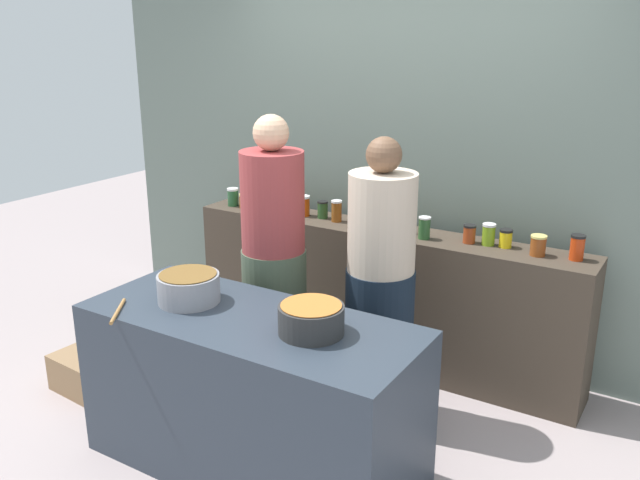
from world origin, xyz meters
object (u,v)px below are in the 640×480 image
preserve_jar_6 (363,216)px  preserve_jar_1 (244,201)px  preserve_jar_15 (577,247)px  preserve_jar_8 (392,217)px  preserve_jar_10 (424,228)px  preserve_jar_14 (538,245)px  preserve_jar_12 (489,234)px  cook_with_tongs (274,277)px  preserve_jar_0 (233,197)px  preserve_jar_9 (402,225)px  preserve_jar_11 (469,234)px  wooden_spoon (118,311)px  cooking_pot_left (189,288)px  cooking_pot_center (311,319)px  preserve_jar_5 (337,211)px  preserve_jar_13 (506,238)px  cook_in_cap (380,297)px  bread_crate (89,371)px  preserve_jar_7 (371,218)px  preserve_jar_4 (323,210)px  preserve_jar_2 (288,202)px

preserve_jar_6 → preserve_jar_1: bearing=-174.3°
preserve_jar_15 → preserve_jar_1: bearing=-178.1°
preserve_jar_8 → preserve_jar_10: bearing=-22.6°
preserve_jar_14 → preserve_jar_12: bearing=172.4°
preserve_jar_15 → cook_with_tongs: bearing=-152.4°
preserve_jar_0 → preserve_jar_9: size_ratio=1.26×
preserve_jar_8 → preserve_jar_11: 0.55m
preserve_jar_10 → cook_with_tongs: cook_with_tongs is taller
preserve_jar_6 → wooden_spoon: size_ratio=0.36×
preserve_jar_10 → cooking_pot_left: size_ratio=0.44×
preserve_jar_6 → cooking_pot_center: preserve_jar_6 is taller
preserve_jar_5 → preserve_jar_13: size_ratio=1.32×
preserve_jar_1 → wooden_spoon: preserve_jar_1 is taller
preserve_jar_12 → wooden_spoon: preserve_jar_12 is taller
cook_in_cap → preserve_jar_5: bearing=136.2°
preserve_jar_6 → cooking_pot_left: (-0.22, -1.45, -0.07)m
preserve_jar_10 → cooking_pot_center: (0.02, -1.34, -0.09)m
preserve_jar_12 → preserve_jar_10: bearing=-167.3°
preserve_jar_10 → bread_crate: bearing=-143.1°
preserve_jar_8 → cooking_pot_center: size_ratio=0.47×
preserve_jar_14 → cooking_pot_left: preserve_jar_14 is taller
preserve_jar_5 → preserve_jar_14: 1.33m
preserve_jar_5 → preserve_jar_7: 0.27m
preserve_jar_9 → preserve_jar_13: (0.64, 0.06, 0.00)m
bread_crate → preserve_jar_9: bearing=40.6°
cook_with_tongs → preserve_jar_5: bearing=91.7°
preserve_jar_9 → cooking_pot_left: bearing=-111.2°
preserve_jar_14 → cook_in_cap: 0.95m
preserve_jar_1 → preserve_jar_12: bearing=2.6°
preserve_jar_12 → preserve_jar_14: preserve_jar_12 is taller
preserve_jar_9 → cooking_pot_center: bearing=-82.2°
cooking_pot_left → cook_in_cap: cook_in_cap is taller
preserve_jar_4 → preserve_jar_11: size_ratio=1.05×
preserve_jar_2 → preserve_jar_5: 0.42m
preserve_jar_8 → preserve_jar_10: size_ratio=1.03×
preserve_jar_10 → preserve_jar_6: bearing=168.5°
preserve_jar_8 → cooking_pot_left: 1.53m
preserve_jar_1 → preserve_jar_14: (2.07, 0.04, 0.01)m
preserve_jar_13 → preserve_jar_0: bearing=-177.6°
preserve_jar_2 → cook_in_cap: size_ratio=0.09×
preserve_jar_1 → preserve_jar_14: bearing=1.1°
preserve_jar_0 → preserve_jar_1: (0.11, -0.01, -0.01)m
preserve_jar_14 → cook_with_tongs: (-1.31, -0.75, -0.21)m
preserve_jar_15 → cooking_pot_left: size_ratio=0.46×
preserve_jar_1 → cook_with_tongs: cook_with_tongs is taller
preserve_jar_14 → preserve_jar_15: preserve_jar_15 is taller
preserve_jar_0 → preserve_jar_12: (1.88, 0.07, 0.00)m
preserve_jar_4 → cook_in_cap: size_ratio=0.07×
preserve_jar_1 → preserve_jar_6: (0.92, 0.09, -0.00)m
cook_in_cap → bread_crate: 1.90m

